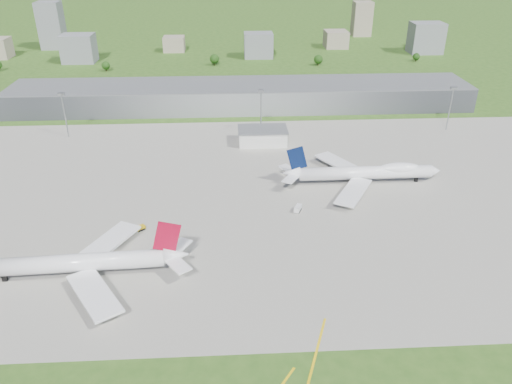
{
  "coord_description": "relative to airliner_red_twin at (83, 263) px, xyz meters",
  "views": [
    {
      "loc": [
        -7.61,
        -156.94,
        105.13
      ],
      "look_at": [
        2.28,
        25.01,
        9.0
      ],
      "focal_mm": 35.0,
      "sensor_mm": 36.0,
      "label": 1
    }
  ],
  "objects": [
    {
      "name": "ground",
      "position": [
        58.41,
        166.37,
        -5.36
      ],
      "size": [
        1400.0,
        1400.0,
        0.0
      ],
      "primitive_type": "plane",
      "color": "#2E5319",
      "rests_on": "ground"
    },
    {
      "name": "apron",
      "position": [
        68.41,
        56.37,
        -5.32
      ],
      "size": [
        360.0,
        190.0,
        0.08
      ],
      "primitive_type": "cube",
      "color": "gray",
      "rests_on": "ground"
    },
    {
      "name": "terminal",
      "position": [
        58.41,
        181.37,
        2.14
      ],
      "size": [
        300.0,
        42.0,
        15.0
      ],
      "primitive_type": "cube",
      "color": "gray",
      "rests_on": "ground"
    },
    {
      "name": "ops_building",
      "position": [
        68.41,
        116.37,
        -1.36
      ],
      "size": [
        26.0,
        16.0,
        8.0
      ],
      "primitive_type": "cube",
      "color": "silver",
      "rests_on": "ground"
    },
    {
      "name": "mast_west",
      "position": [
        -41.59,
        131.37,
        12.34
      ],
      "size": [
        3.5,
        2.0,
        25.9
      ],
      "color": "gray",
      "rests_on": "ground"
    },
    {
      "name": "mast_center",
      "position": [
        68.41,
        131.37,
        12.34
      ],
      "size": [
        3.5,
        2.0,
        25.9
      ],
      "color": "gray",
      "rests_on": "ground"
    },
    {
      "name": "mast_east",
      "position": [
        178.41,
        131.37,
        12.34
      ],
      "size": [
        3.5,
        2.0,
        25.9
      ],
      "color": "gray",
      "rests_on": "ground"
    },
    {
      "name": "airliner_red_twin",
      "position": [
        0.0,
        0.0,
        0.0
      ],
      "size": [
        73.37,
        57.15,
        20.13
      ],
      "rotation": [
        0.0,
        0.0,
        3.19
      ],
      "color": "white",
      "rests_on": "ground"
    },
    {
      "name": "airliner_blue_quad",
      "position": [
        112.6,
        64.56,
        0.02
      ],
      "size": [
        74.06,
        58.26,
        19.39
      ],
      "rotation": [
        0.0,
        0.0,
        0.01
      ],
      "color": "white",
      "rests_on": "ground"
    },
    {
      "name": "tug_yellow",
      "position": [
        14.32,
        28.65,
        -4.43
      ],
      "size": [
        4.06,
        3.87,
        1.78
      ],
      "rotation": [
        0.0,
        0.0,
        0.7
      ],
      "color": "gold",
      "rests_on": "ground"
    },
    {
      "name": "van_white_near",
      "position": [
        78.24,
        39.98,
        -4.1
      ],
      "size": [
        3.96,
        5.36,
        2.51
      ],
      "rotation": [
        0.0,
        0.0,
        1.15
      ],
      "color": "silver",
      "rests_on": "ground"
    },
    {
      "name": "van_white_far",
      "position": [
        135.5,
        71.18,
        -4.14
      ],
      "size": [
        4.68,
        2.37,
        2.41
      ],
      "rotation": [
        0.0,
        0.0,
        -0.03
      ],
      "color": "silver",
      "rests_on": "ground"
    },
    {
      "name": "bldg_w",
      "position": [
        -81.59,
        316.37,
        6.64
      ],
      "size": [
        28.0,
        22.0,
        24.0
      ],
      "primitive_type": "cube",
      "color": "slate",
      "rests_on": "ground"
    },
    {
      "name": "bldg_cw",
      "position": [
        -1.59,
        356.37,
        1.64
      ],
      "size": [
        20.0,
        18.0,
        14.0
      ],
      "primitive_type": "cube",
      "color": "gray",
      "rests_on": "ground"
    },
    {
      "name": "bldg_c",
      "position": [
        78.41,
        326.37,
        5.64
      ],
      "size": [
        26.0,
        20.0,
        22.0
      ],
      "primitive_type": "cube",
      "color": "slate",
      "rests_on": "ground"
    },
    {
      "name": "bldg_ce",
      "position": [
        158.41,
        366.37,
        2.64
      ],
      "size": [
        22.0,
        24.0,
        16.0
      ],
      "primitive_type": "cube",
      "color": "gray",
      "rests_on": "ground"
    },
    {
      "name": "bldg_e",
      "position": [
        238.41,
        336.37,
        8.64
      ],
      "size": [
        30.0,
        22.0,
        28.0
      ],
      "primitive_type": "cube",
      "color": "slate",
      "rests_on": "ground"
    },
    {
      "name": "bldg_tall_w",
      "position": [
        -121.59,
        376.37,
        16.64
      ],
      "size": [
        22.0,
        20.0,
        44.0
      ],
      "primitive_type": "cube",
      "color": "slate",
      "rests_on": "ground"
    },
    {
      "name": "bldg_tall_e",
      "position": [
        198.41,
        426.37,
        12.64
      ],
      "size": [
        20.0,
        18.0,
        36.0
      ],
      "primitive_type": "cube",
      "color": "gray",
      "rests_on": "ground"
    },
    {
      "name": "tree_w",
      "position": [
        -51.59,
        281.37,
        -0.5
      ],
      "size": [
        6.75,
        6.75,
        8.25
      ],
      "color": "#382314",
      "rests_on": "ground"
    },
    {
      "name": "tree_c",
      "position": [
        38.41,
        296.37,
        0.47
      ],
      "size": [
        8.1,
        8.1,
        9.9
      ],
      "color": "#382314",
      "rests_on": "ground"
    },
    {
      "name": "tree_e",
      "position": [
        128.41,
        291.37,
        0.15
      ],
      "size": [
        7.65,
        7.65,
        9.35
      ],
      "color": "#382314",
      "rests_on": "ground"
    },
    {
      "name": "tree_far_e",
      "position": [
        218.41,
        301.37,
        -0.83
      ],
      "size": [
        6.3,
        6.3,
        7.7
      ],
      "color": "#382314",
      "rests_on": "ground"
    }
  ]
}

